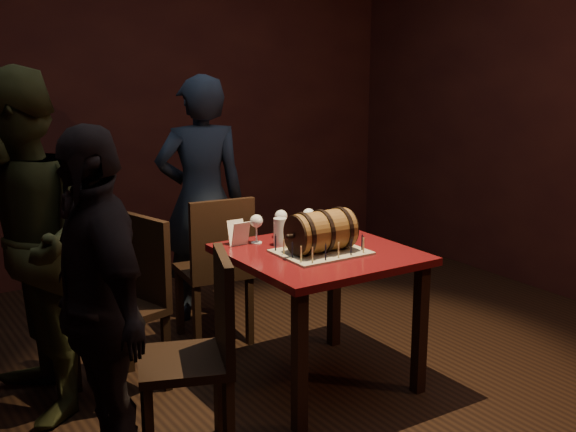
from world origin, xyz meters
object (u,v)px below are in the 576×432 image
at_px(wine_glass_mid, 281,218).
at_px(chair_left_front, 202,345).
at_px(pub_table, 320,271).
at_px(chair_back, 217,263).
at_px(person_left_rear, 21,248).
at_px(barrel_cake, 321,231).
at_px(wine_glass_right, 309,216).
at_px(person_back, 201,199).
at_px(chair_left_rear, 131,294).
at_px(pint_of_ale, 280,232).
at_px(person_left_front, 97,309).
at_px(wine_glass_left, 256,222).

height_order(wine_glass_mid, chair_left_front, chair_left_front).
bearing_deg(pub_table, chair_left_front, -160.07).
bearing_deg(chair_back, person_left_rear, -166.70).
bearing_deg(barrel_cake, chair_back, 103.14).
distance_m(wine_glass_right, person_back, 0.99).
bearing_deg(wine_glass_right, chair_left_rear, 167.44).
xyz_separation_m(pint_of_ale, chair_left_rear, (-0.75, 0.30, -0.30)).
distance_m(pub_table, chair_left_front, 0.91).
bearing_deg(wine_glass_mid, person_back, 93.02).
bearing_deg(chair_left_front, wine_glass_mid, 38.27).
distance_m(wine_glass_mid, person_back, 0.92).
relative_size(wine_glass_mid, chair_back, 0.17).
distance_m(barrel_cake, person_left_front, 1.27).
relative_size(chair_left_front, person_left_front, 0.61).
relative_size(pub_table, person_left_front, 0.59).
height_order(barrel_cake, wine_glass_left, barrel_cake).
bearing_deg(person_left_front, wine_glass_mid, 115.56).
height_order(pub_table, wine_glass_mid, wine_glass_mid).
xyz_separation_m(pub_table, wine_glass_mid, (-0.03, 0.34, 0.23)).
height_order(wine_glass_left, chair_left_front, chair_left_front).
xyz_separation_m(chair_back, person_left_rear, (-1.19, -0.28, 0.34)).
bearing_deg(pint_of_ale, chair_left_rear, 158.38).
xyz_separation_m(barrel_cake, chair_left_front, (-0.82, -0.26, -0.35)).
distance_m(pub_table, chair_left_rear, 1.01).
bearing_deg(pint_of_ale, wine_glass_mid, 55.92).
xyz_separation_m(chair_back, person_left_front, (-1.06, -1.01, 0.23)).
relative_size(pint_of_ale, chair_left_front, 0.16).
xyz_separation_m(pub_table, person_left_front, (-1.28, -0.23, 0.12)).
bearing_deg(wine_glass_right, person_left_front, -159.66).
xyz_separation_m(barrel_cake, person_left_rear, (-1.38, 0.53, -0.01)).
bearing_deg(wine_glass_left, wine_glass_right, -4.86).
distance_m(wine_glass_left, chair_back, 0.58).
xyz_separation_m(pub_table, barrel_cake, (-0.02, -0.04, 0.23)).
bearing_deg(chair_left_front, person_back, 63.81).
relative_size(wine_glass_left, pint_of_ale, 1.07).
height_order(wine_glass_left, person_left_front, person_left_front).
distance_m(chair_back, chair_left_front, 1.25).
bearing_deg(person_left_front, wine_glass_right, 111.29).
height_order(wine_glass_right, person_back, person_back).
distance_m(pub_table, chair_back, 0.81).
xyz_separation_m(barrel_cake, person_back, (-0.06, 1.29, -0.05)).
relative_size(barrel_cake, person_left_rear, 0.22).
bearing_deg(person_left_rear, person_back, 119.40).
bearing_deg(wine_glass_left, pub_table, -56.75).
distance_m(wine_glass_left, chair_left_rear, 0.77).
bearing_deg(chair_left_rear, pub_table, -30.21).
bearing_deg(wine_glass_right, person_left_rear, 172.22).
height_order(chair_left_rear, chair_left_front, same).
distance_m(barrel_cake, chair_left_front, 0.93).
distance_m(chair_left_front, person_left_rear, 1.03).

